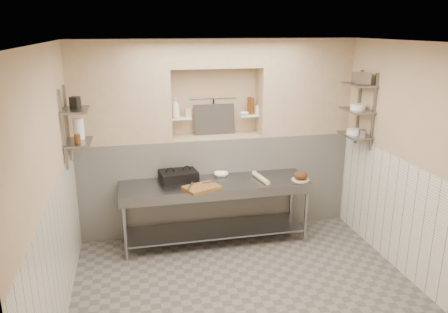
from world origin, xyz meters
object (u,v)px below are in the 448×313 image
object	(u,v)px
prep_table	(215,200)
jug_left	(79,129)
cutting_board	(202,188)
bowl_alcove	(244,114)
mixing_bowl	(221,174)
bottle_soap	(176,108)
panini_press	(178,176)
bread_loaf	(301,175)
rolling_pin	(261,178)

from	to	relation	value
prep_table	jug_left	world-z (taller)	jug_left
cutting_board	bowl_alcove	bearing A→B (deg)	44.33
mixing_bowl	bottle_soap	bearing A→B (deg)	154.03
cutting_board	mixing_bowl	size ratio (longest dim) A/B	2.18
panini_press	cutting_board	distance (m)	0.49
mixing_bowl	bread_loaf	world-z (taller)	bread_loaf
prep_table	rolling_pin	size ratio (longest dim) A/B	5.76
bread_loaf	jug_left	world-z (taller)	jug_left
bread_loaf	bowl_alcove	world-z (taller)	bowl_alcove
bottle_soap	prep_table	bearing A→B (deg)	-49.16
panini_press	bowl_alcove	size ratio (longest dim) A/B	4.03
mixing_bowl	bowl_alcove	world-z (taller)	bowl_alcove
cutting_board	prep_table	bearing A→B (deg)	43.48
rolling_pin	bottle_soap	xyz separation A→B (m)	(-1.09, 0.57, 0.92)
prep_table	cutting_board	xyz separation A→B (m)	(-0.22, -0.21, 0.28)
bottle_soap	bowl_alcove	size ratio (longest dim) A/B	2.11
prep_table	bread_loaf	distance (m)	1.23
prep_table	rolling_pin	xyz separation A→B (m)	(0.63, -0.04, 0.29)
prep_table	bowl_alcove	distance (m)	1.33
bottle_soap	mixing_bowl	bearing A→B (deg)	-25.97
bowl_alcove	jug_left	world-z (taller)	jug_left
jug_left	bowl_alcove	bearing A→B (deg)	13.35
rolling_pin	jug_left	world-z (taller)	jug_left
prep_table	mixing_bowl	world-z (taller)	mixing_bowl
bottle_soap	bowl_alcove	xyz separation A→B (m)	(1.00, 0.01, -0.12)
panini_press	bowl_alcove	xyz separation A→B (m)	(1.03, 0.34, 0.77)
prep_table	bowl_alcove	size ratio (longest dim) A/B	19.25
cutting_board	bowl_alcove	size ratio (longest dim) A/B	3.30
rolling_pin	bottle_soap	world-z (taller)	bottle_soap
prep_table	rolling_pin	bearing A→B (deg)	-3.93
rolling_pin	bottle_soap	bearing A→B (deg)	152.37
mixing_bowl	rolling_pin	xyz separation A→B (m)	(0.50, -0.28, 0.01)
prep_table	bottle_soap	world-z (taller)	bottle_soap
panini_press	bowl_alcove	bearing A→B (deg)	10.53
rolling_pin	jug_left	bearing A→B (deg)	178.94
rolling_pin	bowl_alcove	world-z (taller)	bowl_alcove
panini_press	mixing_bowl	xyz separation A→B (m)	(0.61, 0.04, -0.04)
prep_table	bowl_alcove	world-z (taller)	bowl_alcove
prep_table	bottle_soap	size ratio (longest dim) A/B	9.14
cutting_board	panini_press	bearing A→B (deg)	122.17
cutting_board	mixing_bowl	bearing A→B (deg)	51.80
cutting_board	bread_loaf	bearing A→B (deg)	2.11
panini_press	rolling_pin	distance (m)	1.14
mixing_bowl	rolling_pin	bearing A→B (deg)	-29.52
bowl_alcove	bottle_soap	bearing A→B (deg)	-179.43
cutting_board	rolling_pin	world-z (taller)	rolling_pin
mixing_bowl	cutting_board	bearing A→B (deg)	-128.20
panini_press	rolling_pin	xyz separation A→B (m)	(1.12, -0.24, -0.03)
jug_left	panini_press	bearing A→B (deg)	9.01
bowl_alcove	jug_left	distance (m)	2.32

